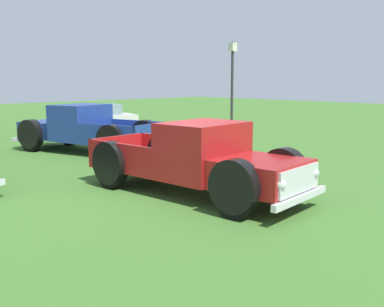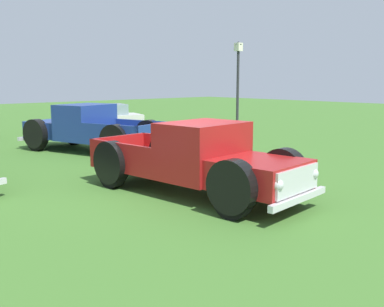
{
  "view_description": "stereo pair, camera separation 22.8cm",
  "coord_description": "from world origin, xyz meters",
  "px_view_note": "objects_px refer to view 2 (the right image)",
  "views": [
    {
      "loc": [
        -6.73,
        -7.37,
        2.5
      ],
      "look_at": [
        -0.07,
        -0.39,
        0.9
      ],
      "focal_mm": 41.7,
      "sensor_mm": 36.0,
      "label": 1
    },
    {
      "loc": [
        -6.56,
        -7.53,
        2.5
      ],
      "look_at": [
        -0.07,
        -0.39,
        0.9
      ],
      "focal_mm": 41.7,
      "sensor_mm": 36.0,
      "label": 2
    }
  ],
  "objects_px": {
    "pickup_truck_behind_left": "(84,129)",
    "lamp_post_near": "(238,87)",
    "pickup_truck_foreground": "(205,162)",
    "sedan_distant_b": "(100,118)"
  },
  "relations": [
    {
      "from": "pickup_truck_behind_left",
      "to": "sedan_distant_b",
      "type": "distance_m",
      "value": 5.62
    },
    {
      "from": "pickup_truck_behind_left",
      "to": "pickup_truck_foreground",
      "type": "bearing_deg",
      "value": -99.18
    },
    {
      "from": "pickup_truck_behind_left",
      "to": "lamp_post_near",
      "type": "relative_size",
      "value": 1.37
    },
    {
      "from": "sedan_distant_b",
      "to": "lamp_post_near",
      "type": "distance_m",
      "value": 6.71
    },
    {
      "from": "pickup_truck_foreground",
      "to": "lamp_post_near",
      "type": "bearing_deg",
      "value": 38.41
    },
    {
      "from": "pickup_truck_foreground",
      "to": "lamp_post_near",
      "type": "height_order",
      "value": "lamp_post_near"
    },
    {
      "from": "sedan_distant_b",
      "to": "pickup_truck_foreground",
      "type": "bearing_deg",
      "value": -110.74
    },
    {
      "from": "sedan_distant_b",
      "to": "pickup_truck_behind_left",
      "type": "bearing_deg",
      "value": -126.22
    },
    {
      "from": "pickup_truck_foreground",
      "to": "pickup_truck_behind_left",
      "type": "relative_size",
      "value": 0.95
    },
    {
      "from": "pickup_truck_foreground",
      "to": "sedan_distant_b",
      "type": "xyz_separation_m",
      "value": [
        4.52,
        11.93,
        -0.06
      ]
    }
  ]
}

